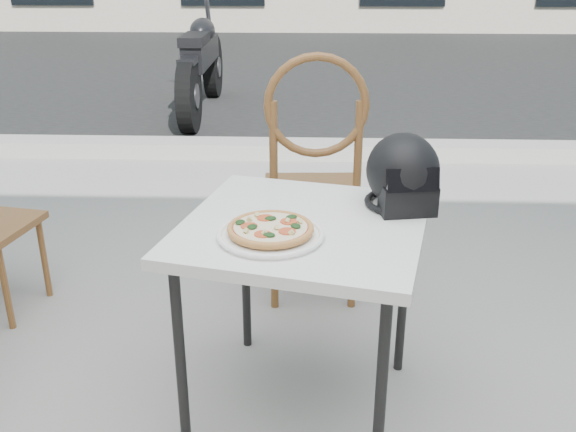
{
  "coord_description": "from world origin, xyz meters",
  "views": [
    {
      "loc": [
        0.03,
        -1.81,
        1.5
      ],
      "look_at": [
        -0.04,
        -0.03,
        0.76
      ],
      "focal_mm": 40.0,
      "sensor_mm": 36.0,
      "label": 1
    }
  ],
  "objects_px": {
    "plate": "(271,235)",
    "motorcycle": "(202,65)",
    "helmet": "(403,175)",
    "pizza": "(270,228)",
    "cafe_table_main": "(303,241)",
    "cafe_chair_main": "(314,168)"
  },
  "relations": [
    {
      "from": "cafe_table_main",
      "to": "helmet",
      "type": "distance_m",
      "value": 0.4
    },
    {
      "from": "plate",
      "to": "motorcycle",
      "type": "distance_m",
      "value": 4.63
    },
    {
      "from": "pizza",
      "to": "cafe_table_main",
      "type": "bearing_deg",
      "value": 51.5
    },
    {
      "from": "pizza",
      "to": "motorcycle",
      "type": "xyz_separation_m",
      "value": [
        -0.96,
        4.52,
        -0.27
      ]
    },
    {
      "from": "plate",
      "to": "motorcycle",
      "type": "height_order",
      "value": "motorcycle"
    },
    {
      "from": "plate",
      "to": "cafe_chair_main",
      "type": "relative_size",
      "value": 0.36
    },
    {
      "from": "cafe_chair_main",
      "to": "pizza",
      "type": "bearing_deg",
      "value": 78.84
    },
    {
      "from": "cafe_table_main",
      "to": "cafe_chair_main",
      "type": "bearing_deg",
      "value": 87.42
    },
    {
      "from": "cafe_chair_main",
      "to": "motorcycle",
      "type": "distance_m",
      "value": 3.79
    },
    {
      "from": "cafe_table_main",
      "to": "pizza",
      "type": "bearing_deg",
      "value": -128.5
    },
    {
      "from": "plate",
      "to": "motorcycle",
      "type": "xyz_separation_m",
      "value": [
        -0.96,
        4.52,
        -0.25
      ]
    },
    {
      "from": "plate",
      "to": "motorcycle",
      "type": "bearing_deg",
      "value": 101.98
    },
    {
      "from": "pizza",
      "to": "motorcycle",
      "type": "distance_m",
      "value": 4.63
    },
    {
      "from": "pizza",
      "to": "helmet",
      "type": "xyz_separation_m",
      "value": [
        0.42,
        0.27,
        0.08
      ]
    },
    {
      "from": "helmet",
      "to": "motorcycle",
      "type": "relative_size",
      "value": 0.13
    },
    {
      "from": "cafe_table_main",
      "to": "motorcycle",
      "type": "bearing_deg",
      "value": 103.48
    },
    {
      "from": "helmet",
      "to": "motorcycle",
      "type": "height_order",
      "value": "motorcycle"
    },
    {
      "from": "cafe_table_main",
      "to": "motorcycle",
      "type": "distance_m",
      "value": 4.53
    },
    {
      "from": "pizza",
      "to": "helmet",
      "type": "relative_size",
      "value": 1.19
    },
    {
      "from": "plate",
      "to": "helmet",
      "type": "bearing_deg",
      "value": 32.61
    },
    {
      "from": "cafe_table_main",
      "to": "helmet",
      "type": "bearing_deg",
      "value": 24.56
    },
    {
      "from": "cafe_table_main",
      "to": "motorcycle",
      "type": "xyz_separation_m",
      "value": [
        -1.06,
        4.4,
        -0.18
      ]
    }
  ]
}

